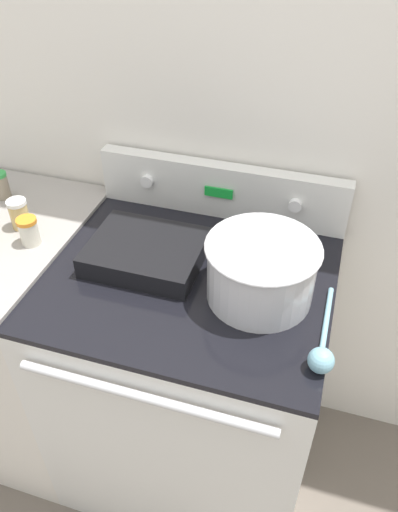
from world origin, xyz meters
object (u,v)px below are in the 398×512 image
spice_jar_orange_cap (29,231)px  casserole_dish (146,251)px  ladle (322,353)px  spice_jar_green_cap (2,185)px  mixing_bowl (261,268)px  spice_jar_white_cap (19,214)px

spice_jar_orange_cap → casserole_dish: bearing=6.0°
ladle → spice_jar_green_cap: bearing=161.1°
mixing_bowl → casserole_dish: size_ratio=0.93×
mixing_bowl → ladle: mixing_bowl is taller
casserole_dish → spice_jar_white_cap: 0.43m
ladle → spice_jar_orange_cap: (-0.88, 0.18, 0.03)m
casserole_dish → spice_jar_white_cap: size_ratio=3.36×
casserole_dish → spice_jar_orange_cap: (-0.35, -0.04, 0.02)m
casserole_dish → ladle: size_ratio=1.06×
ladle → spice_jar_white_cap: bearing=165.4°
spice_jar_white_cap → spice_jar_green_cap: size_ratio=1.01×
mixing_bowl → spice_jar_green_cap: size_ratio=3.12×
spice_jar_white_cap → spice_jar_green_cap: (-0.15, 0.13, -0.00)m
ladle → spice_jar_white_cap: 0.98m
ladle → spice_jar_orange_cap: spice_jar_orange_cap is taller
casserole_dish → spice_jar_green_cap: spice_jar_green_cap is taller
casserole_dish → mixing_bowl: bearing=-7.7°
casserole_dish → spice_jar_orange_cap: spice_jar_orange_cap is taller
ladle → spice_jar_white_cap: size_ratio=3.18×
mixing_bowl → spice_jar_white_cap: bearing=174.5°
spice_jar_green_cap → casserole_dish: bearing=-15.1°
mixing_bowl → spice_jar_white_cap: 0.77m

